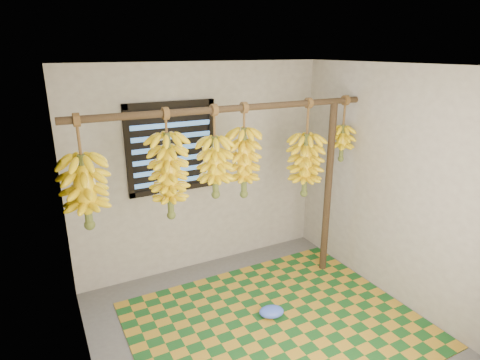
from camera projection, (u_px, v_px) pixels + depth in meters
floor at (267, 335)px, 3.72m from camera, size 3.00×3.00×0.01m
ceiling at (274, 65)px, 2.97m from camera, size 3.00×3.00×0.01m
wall_back at (202, 170)px, 4.62m from camera, size 3.00×0.01×2.40m
wall_left at (79, 256)px, 2.69m from camera, size 0.01×3.00×2.40m
wall_right at (399, 188)px, 4.01m from camera, size 0.01×3.00×2.40m
window at (172, 148)px, 4.34m from camera, size 1.00×0.04×1.00m
hanging_pole at (232, 109)px, 3.69m from camera, size 3.00×0.06×0.06m
support_post at (328, 191)px, 4.53m from camera, size 0.08×0.08×2.00m
woven_mat at (277, 324)px, 3.85m from camera, size 2.66×2.14×0.01m
plastic_bag at (272, 312)px, 3.94m from camera, size 0.29×0.24×0.10m
banana_bunch_a at (85, 192)px, 3.28m from camera, size 0.37×0.37×0.96m
banana_bunch_b at (169, 176)px, 3.58m from camera, size 0.35×0.35×1.01m
banana_bunch_c at (215, 167)px, 3.77m from camera, size 0.32×0.32×0.88m
banana_bunch_d at (244, 163)px, 3.91m from camera, size 0.31×0.31×0.93m
banana_bunch_e at (305, 165)px, 4.27m from camera, size 0.37×0.37×1.05m
banana_bunch_f at (342, 143)px, 4.42m from camera, size 0.27×0.27×0.72m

